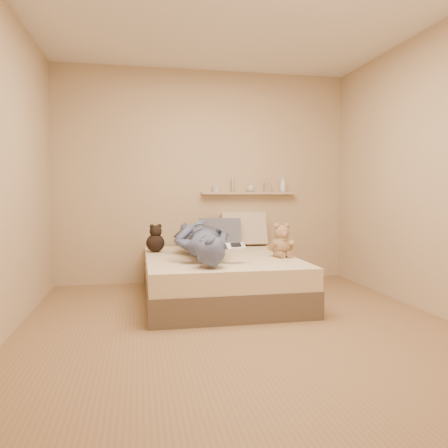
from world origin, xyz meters
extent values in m
plane|color=olive|center=(0.00, 0.00, 0.00)|extent=(3.80, 3.80, 0.00)
plane|color=silver|center=(0.00, 0.00, 2.60)|extent=(3.80, 3.80, 0.00)
plane|color=tan|center=(0.00, 1.90, 1.30)|extent=(3.60, 0.00, 3.60)
plane|color=tan|center=(0.00, -1.90, 1.30)|extent=(3.60, 0.00, 3.60)
plane|color=tan|center=(-1.80, 0.00, 1.30)|extent=(0.00, 3.80, 3.80)
plane|color=tan|center=(1.80, 0.00, 1.30)|extent=(0.00, 3.80, 3.80)
cube|color=brown|center=(0.00, 0.93, 0.12)|extent=(1.50, 1.90, 0.25)
cube|color=beige|center=(0.00, 0.93, 0.35)|extent=(1.48, 1.88, 0.20)
cube|color=silver|center=(0.06, 0.41, 0.61)|extent=(0.20, 0.11, 0.06)
cube|color=black|center=(0.06, 0.40, 0.63)|extent=(0.10, 0.06, 0.03)
sphere|color=#9D7B56|center=(0.62, 0.77, 0.55)|extent=(0.21, 0.21, 0.21)
sphere|color=tan|center=(0.62, 0.75, 0.70)|extent=(0.15, 0.15, 0.15)
sphere|color=tan|center=(0.57, 0.75, 0.76)|extent=(0.06, 0.06, 0.06)
sphere|color=#8C704D|center=(0.68, 0.76, 0.76)|extent=(0.06, 0.06, 0.06)
sphere|color=#986E54|center=(0.62, 0.68, 0.68)|extent=(0.06, 0.06, 0.06)
cylinder|color=#91774D|center=(0.53, 0.74, 0.57)|extent=(0.10, 0.15, 0.12)
cylinder|color=tan|center=(0.72, 0.75, 0.57)|extent=(0.09, 0.15, 0.12)
cylinder|color=#8C694A|center=(0.57, 0.68, 0.48)|extent=(0.10, 0.15, 0.07)
cylinder|color=#8B604A|center=(0.67, 0.68, 0.48)|extent=(0.09, 0.15, 0.07)
cylinder|color=beige|center=(0.62, 0.75, 0.63)|extent=(0.11, 0.11, 0.02)
sphere|color=black|center=(-0.63, 1.35, 0.55)|extent=(0.20, 0.20, 0.20)
sphere|color=black|center=(-0.63, 1.34, 0.68)|extent=(0.14, 0.14, 0.14)
sphere|color=black|center=(-0.67, 1.33, 0.74)|extent=(0.05, 0.05, 0.05)
sphere|color=black|center=(-0.59, 1.36, 0.74)|extent=(0.05, 0.05, 0.05)
cube|color=#C2AF99|center=(0.47, 1.76, 0.65)|extent=(0.55, 0.28, 0.43)
cube|color=slate|center=(0.14, 1.62, 0.62)|extent=(0.54, 0.33, 0.37)
imported|color=#4C5578|center=(-0.19, 0.87, 0.64)|extent=(0.65, 1.60, 0.38)
cube|color=tan|center=(0.55, 1.84, 1.10)|extent=(1.20, 0.12, 0.03)
cylinder|color=#B6BBC0|center=(0.14, 1.84, 1.15)|extent=(0.09, 0.09, 0.07)
cylinder|color=#B9BABD|center=(0.34, 1.84, 1.20)|extent=(0.04, 0.04, 0.18)
imported|color=silver|center=(0.58, 1.84, 1.18)|extent=(0.10, 0.10, 0.12)
imported|color=silver|center=(0.79, 1.84, 1.20)|extent=(0.08, 0.08, 0.16)
imported|color=white|center=(1.00, 1.84, 1.22)|extent=(0.09, 0.09, 0.20)
camera|label=1|loc=(-0.81, -3.48, 1.09)|focal=35.00mm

